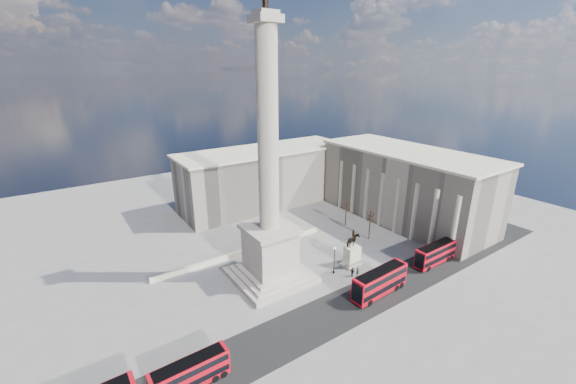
% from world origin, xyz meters
% --- Properties ---
extents(ground, '(180.00, 180.00, 0.00)m').
position_xyz_m(ground, '(0.00, 0.00, 0.00)').
color(ground, gray).
rests_on(ground, ground).
extents(asphalt_road, '(120.00, 9.00, 0.01)m').
position_xyz_m(asphalt_road, '(5.00, -10.00, 0.00)').
color(asphalt_road, black).
rests_on(asphalt_road, ground).
extents(nelsons_column, '(14.00, 14.00, 49.85)m').
position_xyz_m(nelsons_column, '(0.00, 5.00, 12.92)').
color(nelsons_column, '#BFB09F').
rests_on(nelsons_column, ground).
extents(balustrade_wall, '(40.00, 0.60, 1.10)m').
position_xyz_m(balustrade_wall, '(0.00, 16.00, 0.55)').
color(balustrade_wall, beige).
rests_on(balustrade_wall, ground).
extents(building_east, '(19.00, 46.00, 18.60)m').
position_xyz_m(building_east, '(45.00, 10.00, 9.32)').
color(building_east, '#B4A893').
rests_on(building_east, ground).
extents(building_northeast, '(51.00, 17.00, 16.60)m').
position_xyz_m(building_northeast, '(20.00, 40.00, 8.32)').
color(building_northeast, '#B4A893').
rests_on(building_northeast, ground).
extents(red_bus_a, '(9.98, 2.52, 4.03)m').
position_xyz_m(red_bus_a, '(-21.31, -10.67, 2.11)').
color(red_bus_a, red).
rests_on(red_bus_a, ground).
extents(red_bus_b, '(11.98, 3.32, 4.81)m').
position_xyz_m(red_bus_b, '(13.32, -10.55, 2.52)').
color(red_bus_b, red).
rests_on(red_bus_b, ground).
extents(red_bus_c, '(10.74, 2.61, 4.35)m').
position_xyz_m(red_bus_c, '(30.88, -9.72, 2.28)').
color(red_bus_c, red).
rests_on(red_bus_c, ground).
extents(red_bus_d, '(12.65, 4.17, 5.03)m').
position_xyz_m(red_bus_d, '(44.52, -9.16, 2.64)').
color(red_bus_d, red).
rests_on(red_bus_d, ground).
extents(victorian_lamp, '(0.49, 0.49, 5.72)m').
position_xyz_m(victorian_lamp, '(11.11, -0.80, 3.37)').
color(victorian_lamp, black).
rests_on(victorian_lamp, ground).
extents(equestrian_statue, '(3.84, 2.88, 8.04)m').
position_xyz_m(equestrian_statue, '(16.15, -0.52, 2.78)').
color(equestrian_statue, beige).
rests_on(equestrian_statue, ground).
extents(bare_tree_near, '(1.90, 1.90, 8.32)m').
position_xyz_m(bare_tree_near, '(37.45, -8.95, 6.56)').
color(bare_tree_near, '#332319').
rests_on(bare_tree_near, ground).
extents(bare_tree_mid, '(1.97, 1.97, 7.47)m').
position_xyz_m(bare_tree_mid, '(27.89, 5.78, 5.89)').
color(bare_tree_mid, '#332319').
rests_on(bare_tree_mid, ground).
extents(bare_tree_far, '(1.76, 1.76, 7.18)m').
position_xyz_m(bare_tree_far, '(28.58, 14.61, 5.66)').
color(bare_tree_far, '#332319').
rests_on(bare_tree_far, ground).
extents(pedestrian_walking, '(0.68, 0.46, 1.80)m').
position_xyz_m(pedestrian_walking, '(14.30, -4.13, 0.90)').
color(pedestrian_walking, '#2A2724').
rests_on(pedestrian_walking, ground).
extents(pedestrian_standing, '(1.19, 1.14, 1.93)m').
position_xyz_m(pedestrian_standing, '(32.40, -6.50, 0.96)').
color(pedestrian_standing, '#2A2724').
rests_on(pedestrian_standing, ground).
extents(pedestrian_crossing, '(0.88, 1.23, 1.94)m').
position_xyz_m(pedestrian_crossing, '(13.28, -3.75, 0.97)').
color(pedestrian_crossing, '#2A2724').
rests_on(pedestrian_crossing, ground).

